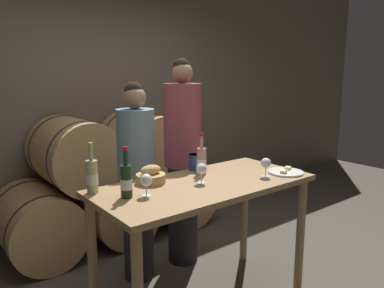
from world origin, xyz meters
TOP-DOWN VIEW (x-y plane):
  - stone_wall_back at (0.00, 2.00)m, footprint 10.00×0.12m
  - barrel_stack at (0.00, 1.46)m, footprint 2.17×0.82m
  - tasting_table at (0.00, 0.00)m, footprint 1.56×0.72m
  - person_left at (-0.18, 0.63)m, footprint 0.30×0.30m
  - person_right at (0.28, 0.63)m, footprint 0.32×0.32m
  - wine_bottle_red at (-0.58, 0.05)m, footprint 0.07×0.07m
  - wine_bottle_white at (-0.70, 0.27)m, footprint 0.07×0.07m
  - wine_bottle_rose at (0.12, 0.18)m, footprint 0.07×0.07m
  - blue_crock at (0.16, 0.30)m, footprint 0.11×0.11m
  - bread_basket at (-0.30, 0.22)m, footprint 0.20×0.20m
  - cheese_plate at (0.64, -0.19)m, footprint 0.27×0.27m
  - wine_glass_far_left at (-0.47, -0.00)m, footprint 0.08×0.08m
  - wine_glass_left at (-0.03, -0.00)m, footprint 0.08×0.08m
  - wine_glass_center at (0.44, -0.17)m, footprint 0.08×0.08m

SIDE VIEW (x-z plane):
  - barrel_stack at x=0.00m, z-range -0.07..1.22m
  - tasting_table at x=0.00m, z-range 0.33..1.27m
  - person_left at x=-0.18m, z-range 0.02..1.64m
  - person_right at x=0.28m, z-range 0.02..1.83m
  - cheese_plate at x=0.64m, z-range 0.93..0.97m
  - bread_basket at x=-0.30m, z-range 0.92..1.05m
  - blue_crock at x=0.16m, z-range 0.94..1.07m
  - wine_glass_far_left at x=-0.47m, z-range 0.97..1.11m
  - wine_glass_left at x=-0.03m, z-range 0.97..1.11m
  - wine_glass_center at x=0.44m, z-range 0.97..1.11m
  - wine_bottle_rose at x=0.12m, z-range 0.89..1.20m
  - wine_bottle_red at x=-0.58m, z-range 0.89..1.20m
  - wine_bottle_white at x=-0.70m, z-range 0.89..1.21m
  - stone_wall_back at x=0.00m, z-range 0.00..3.20m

